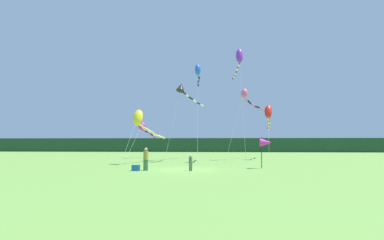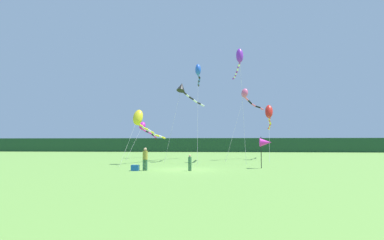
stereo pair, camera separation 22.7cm
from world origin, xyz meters
TOP-DOWN VIEW (x-y plane):
  - ground_plane at (0.00, 0.00)m, footprint 120.00×120.00m
  - distant_treeline at (0.00, 45.00)m, footprint 108.00×2.56m
  - person_adult at (-2.83, -1.02)m, footprint 0.37×0.37m
  - person_child at (0.46, -0.97)m, footprint 0.26×0.26m
  - cooler_box at (-3.52, -1.21)m, footprint 0.55×0.37m
  - banner_flag_pole at (6.27, 1.68)m, footprint 0.90×0.70m
  - kite_yellow at (-5.06, 5.94)m, footprint 2.40×8.99m
  - kite_purple at (4.83, 9.66)m, footprint 1.03×8.47m
  - kite_blue at (0.34, 9.80)m, footprint 0.69×8.06m
  - kite_magenta at (-7.47, 17.03)m, footprint 1.85×9.10m
  - kite_red at (8.73, 14.76)m, footprint 1.80×10.33m
  - kite_black at (-1.50, 12.15)m, footprint 3.81×8.99m
  - kite_rainbow at (5.96, 13.79)m, footprint 5.21×7.40m

SIDE VIEW (x-z plane):
  - ground_plane at x=0.00m, z-range 0.00..0.00m
  - cooler_box at x=-3.52m, z-range 0.00..0.42m
  - person_child at x=0.46m, z-range 0.07..1.24m
  - person_adult at x=-2.83m, z-range 0.10..1.77m
  - distant_treeline at x=0.00m, z-range 0.00..3.06m
  - banner_flag_pole at x=6.27m, z-range 0.79..3.29m
  - kite_magenta at x=-7.47m, z-range 1.58..6.55m
  - kite_yellow at x=-5.06m, z-range 1.57..6.94m
  - kite_red at x=8.73m, z-range 2.23..9.05m
  - kite_rainbow at x=5.96m, z-range 3.39..12.02m
  - kite_black at x=-1.50m, z-range 3.69..12.84m
  - kite_blue at x=0.34m, z-range 4.50..15.26m
  - kite_purple at x=4.83m, z-range 5.05..17.32m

